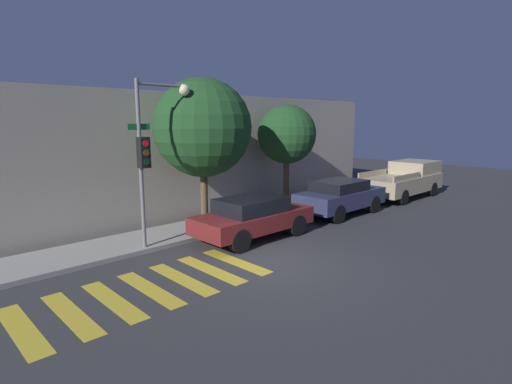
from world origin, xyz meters
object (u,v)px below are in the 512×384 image
(pickup_truck, at_px, (405,179))
(tree_near_corner, at_px, (203,128))
(tree_midblock, at_px, (287,135))
(sedan_middle, at_px, (340,196))
(traffic_light_pole, at_px, (153,140))
(sedan_near_corner, at_px, (253,217))

(pickup_truck, height_order, tree_near_corner, tree_near_corner)
(tree_midblock, bearing_deg, tree_near_corner, 180.00)
(sedan_middle, height_order, tree_near_corner, tree_near_corner)
(pickup_truck, distance_m, tree_near_corner, 11.92)
(pickup_truck, relative_size, tree_near_corner, 0.98)
(traffic_light_pole, bearing_deg, sedan_middle, -8.96)
(pickup_truck, bearing_deg, tree_midblock, 162.66)
(pickup_truck, bearing_deg, tree_near_corner, 169.29)
(traffic_light_pole, distance_m, pickup_truck, 14.17)
(sedan_near_corner, xyz_separation_m, tree_midblock, (4.07, 2.16, 2.60))
(traffic_light_pole, bearing_deg, tree_near_corner, 19.52)
(tree_midblock, bearing_deg, sedan_middle, -63.95)
(tree_midblock, bearing_deg, sedan_near_corner, -152.09)
(pickup_truck, height_order, tree_midblock, tree_midblock)
(sedan_middle, bearing_deg, pickup_truck, -0.00)
(sedan_near_corner, height_order, tree_midblock, tree_midblock)
(traffic_light_pole, xyz_separation_m, pickup_truck, (13.90, -1.27, -2.47))
(traffic_light_pole, relative_size, tree_midblock, 1.11)
(traffic_light_pole, height_order, tree_midblock, traffic_light_pole)
(traffic_light_pole, distance_m, sedan_middle, 8.55)
(tree_near_corner, distance_m, tree_midblock, 4.50)
(sedan_near_corner, relative_size, tree_near_corner, 0.78)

